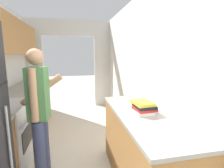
{
  "coord_description": "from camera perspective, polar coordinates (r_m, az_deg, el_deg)",
  "views": [
    {
      "loc": [
        0.1,
        -0.71,
        1.55
      ],
      "look_at": [
        0.79,
        2.41,
        1.0
      ],
      "focal_mm": 28.0,
      "sensor_mm": 36.0,
      "label": 1
    }
  ],
  "objects": [
    {
      "name": "wall_right",
      "position": [
        2.6,
        12.51,
        2.88
      ],
      "size": [
        0.06,
        6.85,
        2.5
      ],
      "color": "silver",
      "rests_on": "ground_plane"
    },
    {
      "name": "wall_far_with_doorway",
      "position": [
        5.2,
        -13.73,
        8.04
      ],
      "size": [
        2.73,
        0.06,
        2.5
      ],
      "color": "silver",
      "rests_on": "ground_plane"
    },
    {
      "name": "counter_left",
      "position": [
        3.94,
        -26.36,
        -7.52
      ],
      "size": [
        0.62,
        3.36,
        0.9
      ],
      "color": "#9E6B38",
      "rests_on": "ground_plane"
    },
    {
      "name": "counter_right",
      "position": [
        2.2,
        10.36,
        -20.5
      ],
      "size": [
        0.62,
        1.65,
        0.9
      ],
      "color": "#9E6B38",
      "rests_on": "ground_plane"
    },
    {
      "name": "range_oven",
      "position": [
        2.84,
        -32.16,
        -14.54
      ],
      "size": [
        0.66,
        0.77,
        1.04
      ],
      "color": "#B7B7BC",
      "rests_on": "ground_plane"
    },
    {
      "name": "person",
      "position": [
        2.22,
        -22.64,
        -9.1
      ],
      "size": [
        0.52,
        0.4,
        1.61
      ],
      "rotation": [
        0.0,
        0.0,
        1.46
      ],
      "color": "#384266",
      "rests_on": "ground_plane"
    },
    {
      "name": "book_stack",
      "position": [
        2.0,
        10.21,
        -7.44
      ],
      "size": [
        0.25,
        0.27,
        0.13
      ],
      "color": "white",
      "rests_on": "counter_right"
    }
  ]
}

